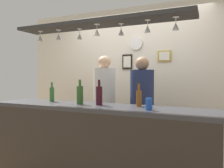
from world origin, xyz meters
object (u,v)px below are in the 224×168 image
picture_frame_upper_small (164,56)px  bottle_champagne_green (80,94)px  person_left_white_patterned_shirt (105,99)px  drink_can (149,104)px  person_middle_navy_shirt (142,103)px  picture_frame_crest (127,62)px  bottle_wine_dark_red (99,95)px  bottle_beer_amber_tall (139,98)px  wall_clock (136,43)px  bottle_beer_green_import (52,94)px

picture_frame_upper_small → bottle_champagne_green: bearing=-118.5°
person_left_white_patterned_shirt → drink_can: size_ratio=13.97×
person_middle_navy_shirt → picture_frame_crest: (-0.46, 0.62, 0.64)m
bottle_wine_dark_red → person_middle_navy_shirt: bearing=67.5°
bottle_wine_dark_red → picture_frame_upper_small: 1.55m
person_left_white_patterned_shirt → bottle_wine_dark_red: (0.29, -0.74, 0.14)m
person_left_white_patterned_shirt → bottle_beer_amber_tall: person_left_white_patterned_shirt is taller
picture_frame_upper_small → picture_frame_crest: bearing=180.0°
bottle_wine_dark_red → wall_clock: (0.02, 1.35, 0.79)m
bottle_beer_green_import → picture_frame_crest: (0.60, 1.30, 0.49)m
person_middle_navy_shirt → picture_frame_upper_small: size_ratio=7.58×
drink_can → wall_clock: size_ratio=0.55×
bottle_beer_green_import → picture_frame_crest: picture_frame_crest is taller
drink_can → bottle_champagne_green: bearing=173.0°
bottle_beer_green_import → drink_can: (1.39, -0.19, -0.04)m
bottle_wine_dark_red → wall_clock: bearing=89.2°
person_middle_navy_shirt → drink_can: (0.33, -0.88, 0.11)m
person_middle_navy_shirt → drink_can: person_middle_navy_shirt is taller
bottle_champagne_green → drink_can: 0.90m
person_middle_navy_shirt → bottle_wine_dark_red: person_middle_navy_shirt is taller
bottle_beer_amber_tall → wall_clock: bearing=109.3°
bottle_beer_green_import → wall_clock: size_ratio=1.18×
bottle_beer_amber_tall → bottle_beer_green_import: bearing=-179.1°
bottle_beer_amber_tall → drink_can: (0.17, -0.21, -0.04)m
person_middle_navy_shirt → drink_can: bearing=-69.3°
bottle_champagne_green → picture_frame_crest: picture_frame_crest is taller
person_middle_navy_shirt → bottle_beer_amber_tall: bearing=-76.4°
person_middle_navy_shirt → picture_frame_crest: picture_frame_crest is taller
bottle_wine_dark_red → picture_frame_upper_small: (0.50, 1.36, 0.55)m
bottle_beer_green_import → drink_can: bearing=-7.9°
bottle_beer_amber_tall → wall_clock: wall_clock is taller
person_left_white_patterned_shirt → bottle_beer_amber_tall: bearing=-41.2°
person_left_white_patterned_shirt → person_middle_navy_shirt: 0.60m
person_left_white_patterned_shirt → wall_clock: size_ratio=7.75×
bottle_beer_green_import → picture_frame_upper_small: picture_frame_upper_small is taller
bottle_wine_dark_red → picture_frame_crest: picture_frame_crest is taller
bottle_wine_dark_red → drink_can: bearing=-12.1°
person_middle_navy_shirt → bottle_beer_amber_tall: 0.70m
person_left_white_patterned_shirt → bottle_beer_green_import: bearing=-123.6°
person_left_white_patterned_shirt → wall_clock: bearing=63.2°
drink_can → picture_frame_crest: picture_frame_crest is taller
wall_clock → bottle_wine_dark_red: bearing=-90.8°
wall_clock → bottle_beer_amber_tall: bearing=-70.7°
person_middle_navy_shirt → wall_clock: wall_clock is taller
bottle_champagne_green → bottle_wine_dark_red: bearing=6.3°
person_left_white_patterned_shirt → drink_can: person_left_white_patterned_shirt is taller
bottle_beer_amber_tall → person_middle_navy_shirt: bearing=103.6°
picture_frame_crest → bottle_wine_dark_red: bearing=-83.8°
bottle_beer_amber_tall → picture_frame_upper_small: size_ratio=1.18×
person_left_white_patterned_shirt → picture_frame_upper_small: picture_frame_upper_small is taller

